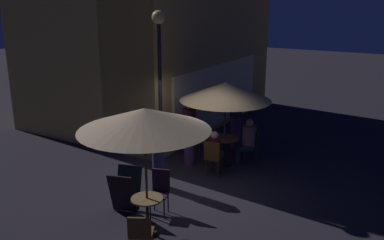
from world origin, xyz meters
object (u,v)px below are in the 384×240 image
(cafe_chair_4, at_px, (205,138))
(patron_seated_1, at_px, (248,138))
(patio_umbrella_0, at_px, (144,120))
(patron_standing_4, at_px, (189,133))
(patron_standing_3, at_px, (158,151))
(cafe_chair_3, at_px, (252,144))
(cafe_chair_2, at_px, (213,155))
(cafe_table_0, at_px, (147,210))
(patron_seated_0, at_px, (215,150))
(street_lamp_near_corner, at_px, (159,62))
(cafe_chair_0, at_px, (141,232))
(patron_standing_2, at_px, (236,118))
(menu_sandwich_board, at_px, (126,190))
(cafe_table_1, at_px, (224,145))
(patio_umbrella_1, at_px, (225,91))
(cafe_chair_1, at_px, (160,188))

(cafe_chair_4, relative_size, patron_seated_1, 0.75)
(patio_umbrella_0, relative_size, patron_standing_4, 1.41)
(patio_umbrella_0, relative_size, patron_standing_3, 1.40)
(cafe_chair_3, bearing_deg, cafe_chair_4, -30.70)
(cafe_chair_2, height_order, cafe_chair_3, cafe_chair_2)
(cafe_table_0, height_order, patron_seated_0, patron_seated_0)
(street_lamp_near_corner, bearing_deg, patron_seated_0, -59.39)
(street_lamp_near_corner, relative_size, patron_seated_0, 3.50)
(cafe_table_0, bearing_deg, street_lamp_near_corner, 29.28)
(cafe_chair_4, bearing_deg, cafe_chair_3, 30.67)
(cafe_chair_4, distance_m, patron_standing_4, 0.83)
(cafe_chair_0, relative_size, cafe_chair_4, 0.88)
(cafe_chair_3, distance_m, patron_seated_0, 1.32)
(patron_seated_0, distance_m, patron_standing_2, 2.16)
(patron_seated_1, relative_size, patron_standing_2, 0.68)
(patron_standing_2, bearing_deg, cafe_chair_0, -143.78)
(menu_sandwich_board, relative_size, patron_seated_1, 0.72)
(patron_standing_3, bearing_deg, menu_sandwich_board, 12.00)
(cafe_chair_2, bearing_deg, cafe_chair_4, 29.98)
(cafe_table_1, relative_size, cafe_chair_3, 0.86)
(cafe_chair_4, height_order, patron_seated_1, patron_seated_1)
(patio_umbrella_1, distance_m, patron_seated_0, 1.56)
(patron_standing_4, bearing_deg, cafe_table_0, -167.33)
(cafe_chair_0, height_order, patron_seated_1, patron_seated_1)
(patron_seated_0, distance_m, patron_seated_1, 1.20)
(patron_standing_2, xyz_separation_m, patron_standing_4, (-1.89, 0.51, -0.05))
(patron_standing_3, xyz_separation_m, patron_standing_4, (1.59, 0.09, -0.01))
(cafe_table_1, bearing_deg, cafe_chair_2, -173.07)
(street_lamp_near_corner, xyz_separation_m, patron_seated_0, (0.71, -1.20, -2.26))
(menu_sandwich_board, xyz_separation_m, patron_standing_3, (1.37, 0.10, 0.44))
(street_lamp_near_corner, relative_size, cafe_chair_3, 4.57)
(menu_sandwich_board, xyz_separation_m, patron_standing_2, (4.84, -0.33, 0.47))
(menu_sandwich_board, relative_size, patron_standing_2, 0.49)
(cafe_chair_4, bearing_deg, cafe_table_1, -0.00)
(cafe_chair_3, bearing_deg, patron_seated_0, 26.08)
(patron_standing_3, relative_size, patron_standing_4, 1.01)
(patron_standing_4, bearing_deg, cafe_chair_0, -165.61)
(patio_umbrella_1, relative_size, cafe_chair_3, 2.67)
(cafe_table_0, bearing_deg, patron_standing_4, 18.21)
(patron_seated_0, height_order, patron_standing_2, patron_standing_2)
(menu_sandwich_board, distance_m, patron_standing_2, 4.88)
(patron_seated_0, relative_size, patron_standing_2, 0.63)
(street_lamp_near_corner, distance_m, cafe_chair_1, 3.14)
(cafe_table_1, bearing_deg, street_lamp_near_corner, 141.50)
(patio_umbrella_0, bearing_deg, menu_sandwich_board, 61.82)
(cafe_table_0, bearing_deg, cafe_chair_0, -152.08)
(patio_umbrella_1, bearing_deg, patron_seated_1, -49.03)
(street_lamp_near_corner, xyz_separation_m, patron_standing_2, (2.82, -0.79, -1.98))
(patio_umbrella_1, relative_size, cafe_chair_0, 2.89)
(patio_umbrella_0, height_order, patron_seated_0, patio_umbrella_0)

